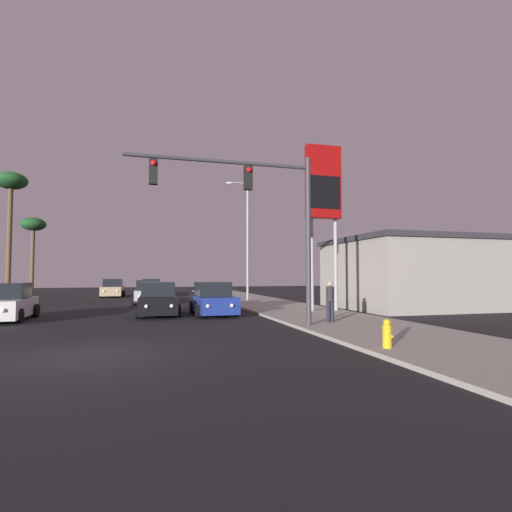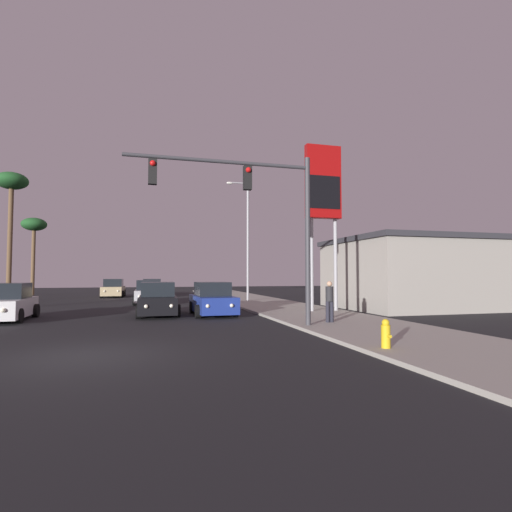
% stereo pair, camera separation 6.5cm
% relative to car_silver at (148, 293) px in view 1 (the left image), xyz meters
% --- Properties ---
extents(ground_plane, '(120.00, 120.00, 0.00)m').
position_rel_car_silver_xyz_m(ground_plane, '(-1.58, -18.85, -0.76)').
color(ground_plane, black).
extents(sidewalk_right, '(5.00, 60.00, 0.12)m').
position_rel_car_silver_xyz_m(sidewalk_right, '(7.92, -8.85, -0.70)').
color(sidewalk_right, '#9E998E').
rests_on(sidewalk_right, ground).
extents(building_gas_station, '(10.30, 8.30, 4.30)m').
position_rel_car_silver_xyz_m(building_gas_station, '(16.42, -8.32, 1.40)').
color(building_gas_station, gray).
rests_on(building_gas_station, ground).
extents(car_silver, '(2.04, 4.31, 1.68)m').
position_rel_car_silver_xyz_m(car_silver, '(0.00, 0.00, 0.00)').
color(car_silver, '#B7B7BC').
rests_on(car_silver, ground).
extents(car_white, '(2.04, 4.34, 1.68)m').
position_rel_car_silver_xyz_m(car_white, '(-6.15, -9.47, 0.00)').
color(car_white, silver).
rests_on(car_white, ground).
extents(car_grey, '(2.04, 4.31, 1.68)m').
position_rel_car_silver_xyz_m(car_grey, '(0.31, 9.60, 0.00)').
color(car_grey, slate).
rests_on(car_grey, ground).
extents(car_tan, '(2.04, 4.33, 1.68)m').
position_rel_car_silver_xyz_m(car_tan, '(-3.14, 9.79, 0.00)').
color(car_tan, tan).
rests_on(car_tan, ground).
extents(car_blue, '(2.04, 4.34, 1.68)m').
position_rel_car_silver_xyz_m(car_blue, '(3.17, -9.35, 0.00)').
color(car_blue, navy).
rests_on(car_blue, ground).
extents(car_black, '(2.04, 4.33, 1.68)m').
position_rel_car_silver_xyz_m(car_black, '(0.47, -8.85, 0.00)').
color(car_black, black).
rests_on(car_black, ground).
extents(traffic_light_mast, '(6.98, 0.36, 6.50)m').
position_rel_car_silver_xyz_m(traffic_light_mast, '(3.97, -15.34, 3.95)').
color(traffic_light_mast, '#38383D').
rests_on(traffic_light_mast, sidewalk_right).
extents(street_lamp, '(1.74, 0.24, 9.00)m').
position_rel_car_silver_xyz_m(street_lamp, '(7.05, -0.67, 4.36)').
color(street_lamp, '#99999E').
rests_on(street_lamp, sidewalk_right).
extents(gas_station_sign, '(2.00, 0.42, 9.00)m').
position_rel_car_silver_xyz_m(gas_station_sign, '(9.14, -9.84, 5.86)').
color(gas_station_sign, '#99999E').
rests_on(gas_station_sign, sidewalk_right).
extents(fire_hydrant, '(0.24, 0.34, 0.76)m').
position_rel_car_silver_xyz_m(fire_hydrant, '(6.04, -20.36, -0.27)').
color(fire_hydrant, gold).
rests_on(fire_hydrant, sidewalk_right).
extents(pedestrian_on_sidewalk, '(0.34, 0.32, 1.67)m').
position_rel_car_silver_xyz_m(pedestrian_on_sidewalk, '(7.14, -14.70, 0.27)').
color(pedestrian_on_sidewalk, '#23232D').
rests_on(pedestrian_on_sidewalk, sidewalk_right).
extents(palm_tree_mid, '(2.40, 2.40, 10.08)m').
position_rel_car_silver_xyz_m(palm_tree_mid, '(-10.45, 5.15, 8.01)').
color(palm_tree_mid, brown).
rests_on(palm_tree_mid, ground).
extents(palm_tree_far, '(2.40, 2.40, 7.87)m').
position_rel_car_silver_xyz_m(palm_tree_far, '(-11.31, 15.15, 6.05)').
color(palm_tree_far, brown).
rests_on(palm_tree_far, ground).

